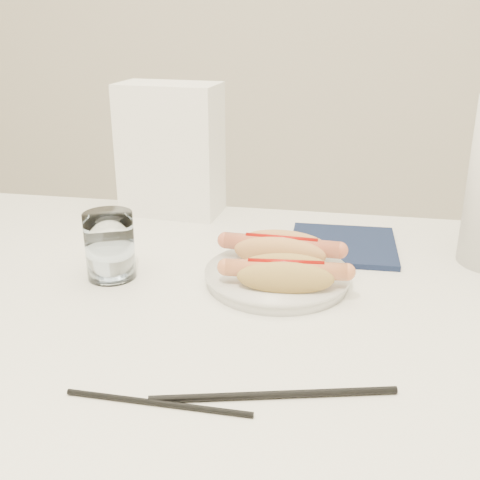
% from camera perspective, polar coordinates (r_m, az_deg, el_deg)
% --- Properties ---
extents(table, '(1.20, 0.80, 0.75)m').
position_cam_1_polar(table, '(0.82, -2.13, -9.76)').
color(table, white).
rests_on(table, ground).
extents(plate, '(0.24, 0.24, 0.02)m').
position_cam_1_polar(plate, '(0.84, 3.61, -3.67)').
color(plate, silver).
rests_on(plate, table).
extents(hotdog_left, '(0.17, 0.07, 0.05)m').
position_cam_1_polar(hotdog_left, '(0.86, 3.99, -0.93)').
color(hotdog_left, tan).
rests_on(hotdog_left, plate).
extents(hotdog_right, '(0.16, 0.07, 0.04)m').
position_cam_1_polar(hotdog_right, '(0.78, 4.41, -3.29)').
color(hotdog_right, tan).
rests_on(hotdog_right, plate).
extents(water_glass, '(0.07, 0.07, 0.10)m').
position_cam_1_polar(water_glass, '(0.86, -12.41, -0.53)').
color(water_glass, white).
rests_on(water_glass, table).
extents(chopstick_near, '(0.19, 0.01, 0.01)m').
position_cam_1_polar(chopstick_near, '(0.61, -7.88, -15.26)').
color(chopstick_near, black).
rests_on(chopstick_near, table).
extents(chopstick_far, '(0.24, 0.07, 0.01)m').
position_cam_1_polar(chopstick_far, '(0.61, 3.29, -14.62)').
color(chopstick_far, black).
rests_on(chopstick_far, table).
extents(napkin_box, '(0.19, 0.11, 0.24)m').
position_cam_1_polar(napkin_box, '(1.11, -6.66, 8.60)').
color(napkin_box, white).
rests_on(napkin_box, table).
extents(navy_napkin, '(0.17, 0.17, 0.01)m').
position_cam_1_polar(navy_napkin, '(0.98, 9.88, -0.49)').
color(navy_napkin, '#121B38').
rests_on(navy_napkin, table).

